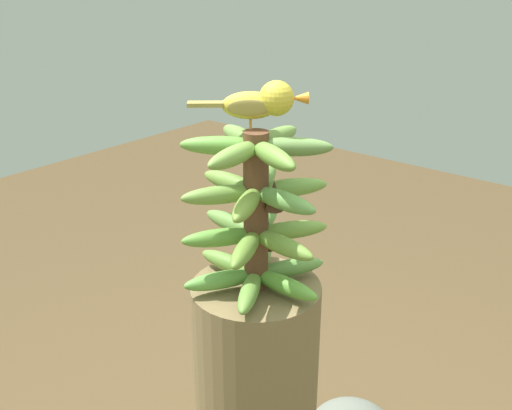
{
  "coord_description": "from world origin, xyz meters",
  "views": [
    {
      "loc": [
        0.84,
        0.69,
        1.72
      ],
      "look_at": [
        0.0,
        0.0,
        1.27
      ],
      "focal_mm": 42.52,
      "sensor_mm": 36.0,
      "label": 1
    }
  ],
  "objects": [
    {
      "name": "perched_bird",
      "position": [
        -0.03,
        -0.01,
        1.47
      ],
      "size": [
        0.17,
        0.19,
        0.09
      ],
      "color": "#C68933",
      "rests_on": "banana_bunch"
    },
    {
      "name": "banana_bunch",
      "position": [
        -0.0,
        0.0,
        1.26
      ],
      "size": [
        0.29,
        0.3,
        0.33
      ],
      "color": "brown",
      "rests_on": "banana_tree"
    }
  ]
}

